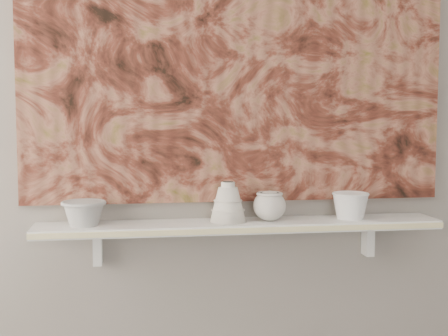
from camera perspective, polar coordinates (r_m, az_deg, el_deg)
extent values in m
plane|color=gray|center=(2.22, 1.10, 6.24)|extent=(3.60, 0.00, 3.60)
cube|color=white|center=(2.17, 1.50, -5.30)|extent=(1.40, 0.18, 0.03)
cube|color=beige|center=(2.08, 1.95, -5.75)|extent=(1.40, 0.01, 0.02)
cube|color=white|center=(2.22, -11.49, -7.14)|extent=(0.03, 0.06, 0.12)
cube|color=white|center=(2.37, 13.02, -6.35)|extent=(0.03, 0.06, 0.12)
cube|color=maroon|center=(2.22, 1.17, 11.15)|extent=(1.50, 0.02, 1.10)
cube|color=black|center=(2.32, 12.25, 3.16)|extent=(0.09, 0.00, 0.08)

